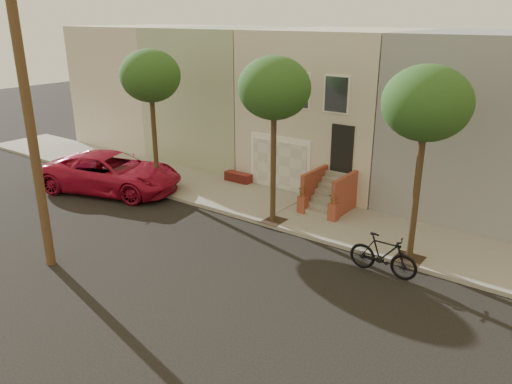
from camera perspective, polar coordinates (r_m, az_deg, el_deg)
The scene contains 9 objects.
ground at distance 17.57m, azimuth -8.15°, elevation -6.89°, with size 90.00×90.00×0.00m, color black.
sidewalk at distance 21.31m, azimuth 1.91°, elevation -1.61°, with size 40.00×3.70×0.15m, color gray.
house_row at distance 25.25m, azimuth 9.68°, elevation 9.89°, with size 33.10×11.70×7.00m.
tree_left at distance 22.58m, azimuth -11.99°, elevation 12.77°, with size 2.70×2.57×6.30m.
tree_mid at distance 18.29m, azimuth 2.08°, elevation 11.66°, with size 2.70×2.57×6.30m.
tree_right at distance 15.87m, azimuth 18.90°, elevation 9.42°, with size 2.70×2.57×6.30m.
utility_pole at distance 8.87m, azimuth 13.40°, elevation 2.08°, with size 23.60×1.22×10.00m.
pickup_truck at distance 24.01m, azimuth -16.19°, elevation 2.16°, with size 3.00×6.51×1.81m, color #A1102E.
motorcycle at distance 16.29m, azimuth 14.32°, elevation -6.96°, with size 0.63×2.21×1.33m, color black.
Camera 1 is at (11.25, -11.04, 7.77)m, focal length 35.01 mm.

